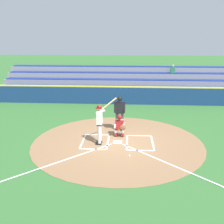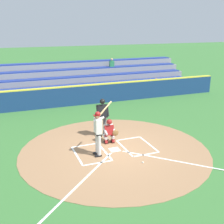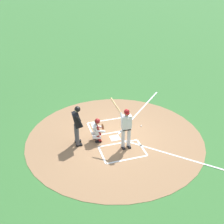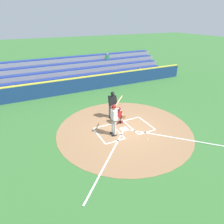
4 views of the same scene
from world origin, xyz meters
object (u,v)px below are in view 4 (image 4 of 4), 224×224
catcher (119,115)px  baseball (147,139)px  batter (114,117)px  plate_umpire (112,103)px

catcher → baseball: 2.45m
batter → catcher: batter is taller
batter → plate_umpire: size_ratio=1.14×
batter → baseball: batter is taller
catcher → baseball: size_ratio=15.27×
plate_umpire → baseball: 3.42m
catcher → plate_umpire: bearing=-88.0°
plate_umpire → baseball: size_ratio=25.20×
batter → plate_umpire: bearing=-113.8°
batter → baseball: 2.17m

